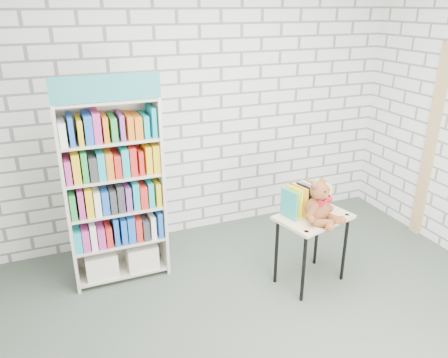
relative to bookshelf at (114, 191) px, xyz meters
name	(u,v)px	position (x,y,z in m)	size (l,w,h in m)	color
ground	(287,336)	(1.06, -1.36, -0.89)	(4.50, 4.50, 0.00)	#414C40
room_shell	(302,117)	(1.06, -1.36, 0.90)	(4.52, 4.02, 2.81)	silver
bookshelf	(114,191)	(0.00, 0.00, 0.00)	(0.87, 0.34, 1.95)	beige
display_table	(313,225)	(1.62, -0.77, -0.30)	(0.73, 0.59, 0.69)	#D6B880
table_books	(306,198)	(1.60, -0.67, -0.07)	(0.48, 0.30, 0.27)	teal
teddy_bear	(320,206)	(1.61, -0.88, -0.05)	(0.36, 0.34, 0.38)	maroon
door_trim	(430,145)	(3.29, -0.41, 0.16)	(0.05, 0.12, 2.10)	tan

